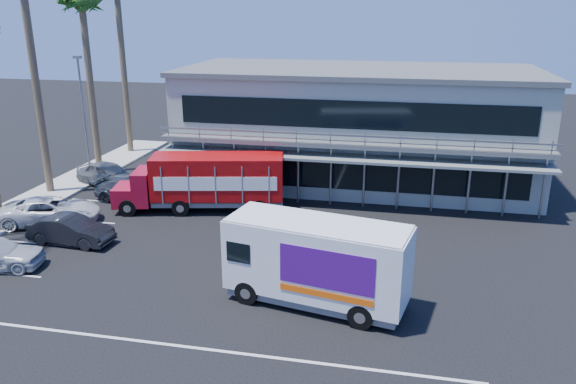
# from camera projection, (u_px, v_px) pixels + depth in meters

# --- Properties ---
(ground) EXTENTS (120.00, 120.00, 0.00)m
(ground) POSITION_uv_depth(u_px,v_px,m) (254.00, 271.00, 24.39)
(ground) COLOR black
(ground) RESTS_ON ground
(building) EXTENTS (22.40, 12.00, 7.30)m
(building) POSITION_uv_depth(u_px,v_px,m) (357.00, 125.00, 36.56)
(building) COLOR gray
(building) RESTS_ON ground
(curb_strip) EXTENTS (3.00, 32.00, 0.16)m
(curb_strip) POSITION_uv_depth(u_px,v_px,m) (34.00, 202.00, 32.85)
(curb_strip) COLOR #A5A399
(curb_strip) RESTS_ON ground
(palm_e) EXTENTS (2.80, 2.80, 12.25)m
(palm_e) POSITION_uv_depth(u_px,v_px,m) (83.00, 14.00, 36.03)
(palm_e) COLOR brown
(palm_e) RESTS_ON ground
(palm_f) EXTENTS (2.80, 2.80, 13.25)m
(palm_f) POSITION_uv_depth(u_px,v_px,m) (117.00, 0.00, 40.95)
(palm_f) COLOR brown
(palm_f) RESTS_ON ground
(light_pole_far) EXTENTS (0.50, 0.25, 8.09)m
(light_pole_far) POSITION_uv_depth(u_px,v_px,m) (84.00, 113.00, 35.97)
(light_pole_far) COLOR gray
(light_pole_far) RESTS_ON ground
(red_truck) EXTENTS (9.64, 4.07, 3.16)m
(red_truck) POSITION_uv_depth(u_px,v_px,m) (206.00, 181.00, 31.31)
(red_truck) COLOR maroon
(red_truck) RESTS_ON ground
(white_van) EXTENTS (7.22, 3.66, 3.37)m
(white_van) POSITION_uv_depth(u_px,v_px,m) (317.00, 261.00, 21.19)
(white_van) COLOR white
(white_van) RESTS_ON ground
(parked_car_b) EXTENTS (4.23, 1.70, 1.37)m
(parked_car_b) POSITION_uv_depth(u_px,v_px,m) (71.00, 230.00, 27.13)
(parked_car_b) COLOR black
(parked_car_b) RESTS_ON ground
(parked_car_c) EXTENTS (5.55, 3.93, 1.41)m
(parked_car_c) POSITION_uv_depth(u_px,v_px,m) (50.00, 211.00, 29.67)
(parked_car_c) COLOR silver
(parked_car_c) RESTS_ON ground
(parked_car_d) EXTENTS (4.77, 2.43, 1.33)m
(parked_car_d) POSITION_uv_depth(u_px,v_px,m) (132.00, 190.00, 33.09)
(parked_car_d) COLOR #2E343D
(parked_car_d) RESTS_ON ground
(parked_car_e) EXTENTS (4.94, 3.27, 1.56)m
(parked_car_e) POSITION_uv_depth(u_px,v_px,m) (109.00, 174.00, 35.93)
(parked_car_e) COLOR slate
(parked_car_e) RESTS_ON ground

